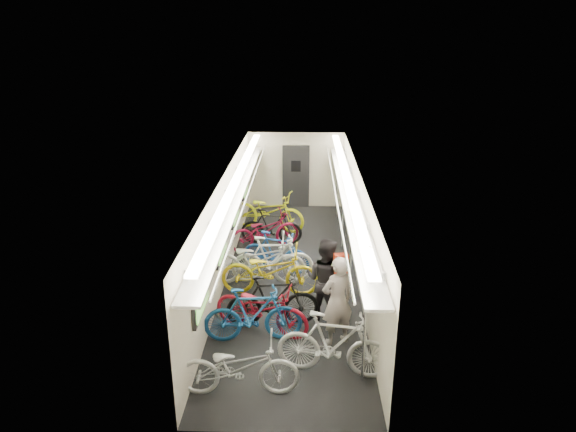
# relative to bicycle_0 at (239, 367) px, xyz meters

# --- Properties ---
(train_car_shell) EXTENTS (10.00, 10.00, 10.00)m
(train_car_shell) POSITION_rel_bicycle_0_xyz_m (0.34, 4.88, 1.16)
(train_car_shell) COLOR black
(train_car_shell) RESTS_ON ground
(bicycle_0) EXTENTS (1.91, 0.73, 0.99)m
(bicycle_0) POSITION_rel_bicycle_0_xyz_m (0.00, 0.00, 0.00)
(bicycle_0) COLOR #AAABAF
(bicycle_0) RESTS_ON ground
(bicycle_1) EXTENTS (1.84, 0.69, 1.08)m
(bicycle_1) POSITION_rel_bicycle_0_xyz_m (0.08, 1.47, 0.05)
(bicycle_1) COLOR #174D8B
(bicycle_1) RESTS_ON ground
(bicycle_2) EXTENTS (2.01, 1.30, 1.00)m
(bicycle_2) POSITION_rel_bicycle_0_xyz_m (0.20, 1.78, 0.00)
(bicycle_2) COLOR maroon
(bicycle_2) RESTS_ON ground
(bicycle_3) EXTENTS (1.83, 0.73, 1.07)m
(bicycle_3) POSITION_rel_bicycle_0_xyz_m (0.40, 2.00, 0.04)
(bicycle_3) COLOR black
(bicycle_3) RESTS_ON ground
(bicycle_4) EXTENTS (2.12, 0.81, 1.10)m
(bicycle_4) POSITION_rel_bicycle_0_xyz_m (0.26, 3.24, 0.05)
(bicycle_4) COLOR gold
(bicycle_4) RESTS_ON ground
(bicycle_5) EXTENTS (1.88, 0.66, 1.11)m
(bicycle_5) POSITION_rel_bicycle_0_xyz_m (0.29, 3.82, 0.06)
(bicycle_5) COLOR silver
(bicycle_5) RESTS_ON ground
(bicycle_6) EXTENTS (2.19, 0.77, 1.15)m
(bicycle_6) POSITION_rel_bicycle_0_xyz_m (-0.06, 3.71, 0.08)
(bicycle_6) COLOR #B5B6BA
(bicycle_6) RESTS_ON ground
(bicycle_7) EXTENTS (1.71, 0.94, 0.99)m
(bicycle_7) POSITION_rel_bicycle_0_xyz_m (0.33, 4.35, 0.00)
(bicycle_7) COLOR navy
(bicycle_7) RESTS_ON ground
(bicycle_8) EXTENTS (1.99, 1.36, 0.99)m
(bicycle_8) POSITION_rel_bicycle_0_xyz_m (-0.04, 5.69, -0.00)
(bicycle_8) COLOR maroon
(bicycle_8) RESTS_ON ground
(bicycle_9) EXTENTS (1.65, 0.55, 0.98)m
(bicycle_9) POSITION_rel_bicycle_0_xyz_m (0.12, 6.01, -0.01)
(bicycle_9) COLOR black
(bicycle_9) RESTS_ON ground
(bicycle_10) EXTENTS (2.27, 1.39, 1.13)m
(bicycle_10) POSITION_rel_bicycle_0_xyz_m (-0.03, 7.04, 0.07)
(bicycle_10) COLOR yellow
(bicycle_10) RESTS_ON ground
(bicycle_11) EXTENTS (1.95, 0.84, 1.14)m
(bicycle_11) POSITION_rel_bicycle_0_xyz_m (1.49, 0.54, 0.07)
(bicycle_11) COLOR silver
(bicycle_11) RESTS_ON ground
(passenger_near) EXTENTS (0.74, 0.64, 1.71)m
(passenger_near) POSITION_rel_bicycle_0_xyz_m (1.59, 1.47, 0.36)
(passenger_near) COLOR gray
(passenger_near) RESTS_ON ground
(passenger_mid) EXTENTS (1.01, 0.93, 1.69)m
(passenger_mid) POSITION_rel_bicycle_0_xyz_m (1.40, 2.32, 0.35)
(passenger_mid) COLOR black
(passenger_mid) RESTS_ON ground
(backpack) EXTENTS (0.28, 0.19, 0.38)m
(backpack) POSITION_rel_bicycle_0_xyz_m (1.68, 2.12, 0.78)
(backpack) COLOR red
(backpack) RESTS_ON passenger_near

